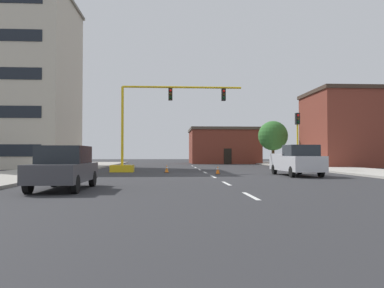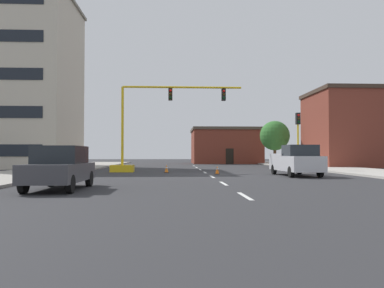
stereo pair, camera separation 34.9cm
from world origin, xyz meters
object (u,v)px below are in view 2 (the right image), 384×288
sedan_dark_gray_near_left (60,167)px  traffic_cone_roadside_a (217,170)px  traffic_signal_gantry (140,143)px  traffic_light_pole_right (298,128)px  pickup_truck_silver (296,161)px  tree_right_far (275,136)px  traffic_cone_roadside_b (166,169)px

sedan_dark_gray_near_left → traffic_cone_roadside_a: size_ratio=7.58×
sedan_dark_gray_near_left → traffic_cone_roadside_a: 13.55m
traffic_signal_gantry → traffic_light_pole_right: bearing=2.0°
pickup_truck_silver → sedan_dark_gray_near_left: (-12.46, -9.00, -0.09)m
traffic_signal_gantry → tree_right_far: bearing=47.7°
traffic_signal_gantry → sedan_dark_gray_near_left: traffic_signal_gantry is taller
tree_right_far → traffic_cone_roadside_a: bearing=-115.1°
traffic_light_pole_right → tree_right_far: 16.50m
sedan_dark_gray_near_left → traffic_cone_roadside_b: sedan_dark_gray_near_left is taller
traffic_cone_roadside_a → pickup_truck_silver: bearing=-24.4°
pickup_truck_silver → traffic_cone_roadside_b: size_ratio=9.00×
traffic_signal_gantry → pickup_truck_silver: (10.58, -5.86, -1.35)m
traffic_light_pole_right → pickup_truck_silver: traffic_light_pole_right is taller
traffic_signal_gantry → traffic_light_pole_right: traffic_signal_gantry is taller
pickup_truck_silver → traffic_cone_roadside_a: size_ratio=9.14×
traffic_signal_gantry → pickup_truck_silver: traffic_signal_gantry is taller
traffic_cone_roadside_a → tree_right_far: bearing=64.9°
tree_right_far → traffic_signal_gantry: bearing=-132.3°
sedan_dark_gray_near_left → tree_right_far: bearing=61.6°
sedan_dark_gray_near_left → traffic_cone_roadside_b: 14.09m
pickup_truck_silver → traffic_cone_roadside_a: bearing=155.6°
traffic_cone_roadside_b → tree_right_far: bearing=54.0°
traffic_cone_roadside_b → sedan_dark_gray_near_left: bearing=-106.4°
traffic_cone_roadside_a → traffic_signal_gantry: bearing=147.4°
sedan_dark_gray_near_left → traffic_cone_roadside_b: size_ratio=7.46×
pickup_truck_silver → traffic_cone_roadside_b: bearing=152.0°
traffic_signal_gantry → traffic_cone_roadside_b: size_ratio=17.15×
traffic_light_pole_right → sedan_dark_gray_near_left: size_ratio=1.07×
traffic_signal_gantry → traffic_cone_roadside_b: bearing=-32.8°
tree_right_far → traffic_cone_roadside_a: 22.79m
traffic_signal_gantry → sedan_dark_gray_near_left: (-1.88, -14.86, -1.43)m
traffic_signal_gantry → traffic_light_pole_right: (12.83, 0.44, 1.21)m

